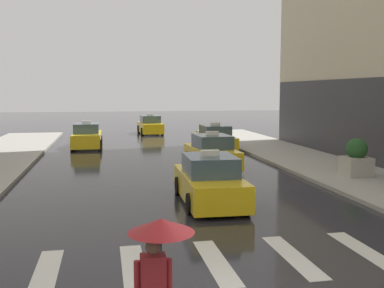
{
  "coord_description": "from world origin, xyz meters",
  "views": [
    {
      "loc": [
        -2.34,
        -6.37,
        3.72
      ],
      "look_at": [
        0.42,
        8.0,
        2.03
      ],
      "focal_mm": 42.58,
      "sensor_mm": 36.0,
      "label": 1
    }
  ],
  "objects_px": {
    "taxi_second": "(212,153)",
    "pedestrian_with_umbrella": "(158,248)",
    "taxi_fourth": "(87,137)",
    "taxi_fifth": "(150,126)",
    "planter_mid_block": "(356,159)",
    "taxi_lead": "(209,182)",
    "taxi_third": "(215,139)"
  },
  "relations": [
    {
      "from": "taxi_fifth",
      "to": "planter_mid_block",
      "type": "xyz_separation_m",
      "value": [
        6.57,
        -22.6,
        0.15
      ]
    },
    {
      "from": "taxi_fifth",
      "to": "planter_mid_block",
      "type": "bearing_deg",
      "value": -73.8
    },
    {
      "from": "taxi_second",
      "to": "planter_mid_block",
      "type": "height_order",
      "value": "taxi_second"
    },
    {
      "from": "taxi_second",
      "to": "pedestrian_with_umbrella",
      "type": "bearing_deg",
      "value": -106.06
    },
    {
      "from": "planter_mid_block",
      "to": "taxi_fourth",
      "type": "bearing_deg",
      "value": 131.01
    },
    {
      "from": "taxi_third",
      "to": "pedestrian_with_umbrella",
      "type": "xyz_separation_m",
      "value": [
        -6.07,
        -21.45,
        0.79
      ]
    },
    {
      "from": "taxi_fifth",
      "to": "planter_mid_block",
      "type": "height_order",
      "value": "taxi_fifth"
    },
    {
      "from": "taxi_fourth",
      "to": "taxi_fifth",
      "type": "height_order",
      "value": "same"
    },
    {
      "from": "taxi_lead",
      "to": "taxi_fifth",
      "type": "distance_m",
      "value": 25.51
    },
    {
      "from": "taxi_third",
      "to": "taxi_fifth",
      "type": "relative_size",
      "value": 0.99
    },
    {
      "from": "taxi_fifth",
      "to": "pedestrian_with_umbrella",
      "type": "xyz_separation_m",
      "value": [
        -3.22,
        -33.87,
        0.79
      ]
    },
    {
      "from": "pedestrian_with_umbrella",
      "to": "planter_mid_block",
      "type": "xyz_separation_m",
      "value": [
        9.79,
        11.27,
        -0.64
      ]
    },
    {
      "from": "taxi_fourth",
      "to": "planter_mid_block",
      "type": "xyz_separation_m",
      "value": [
        11.69,
        -13.44,
        0.15
      ]
    },
    {
      "from": "pedestrian_with_umbrella",
      "to": "planter_mid_block",
      "type": "height_order",
      "value": "pedestrian_with_umbrella"
    },
    {
      "from": "taxi_second",
      "to": "taxi_fourth",
      "type": "bearing_deg",
      "value": 123.95
    },
    {
      "from": "taxi_second",
      "to": "taxi_fourth",
      "type": "distance_m",
      "value": 11.31
    },
    {
      "from": "taxi_fifth",
      "to": "taxi_second",
      "type": "bearing_deg",
      "value": -86.31
    },
    {
      "from": "taxi_fifth",
      "to": "pedestrian_with_umbrella",
      "type": "bearing_deg",
      "value": -95.43
    },
    {
      "from": "taxi_lead",
      "to": "taxi_fifth",
      "type": "bearing_deg",
      "value": 88.81
    },
    {
      "from": "taxi_fifth",
      "to": "pedestrian_with_umbrella",
      "type": "relative_size",
      "value": 2.37
    },
    {
      "from": "taxi_fourth",
      "to": "taxi_fifth",
      "type": "bearing_deg",
      "value": 60.8
    },
    {
      "from": "taxi_fourth",
      "to": "planter_mid_block",
      "type": "relative_size",
      "value": 2.85
    },
    {
      "from": "pedestrian_with_umbrella",
      "to": "taxi_third",
      "type": "bearing_deg",
      "value": 74.21
    },
    {
      "from": "pedestrian_with_umbrella",
      "to": "taxi_fourth",
      "type": "bearing_deg",
      "value": 94.4
    },
    {
      "from": "taxi_second",
      "to": "taxi_fifth",
      "type": "xyz_separation_m",
      "value": [
        -1.2,
        18.54,
        0.0
      ]
    },
    {
      "from": "taxi_fourth",
      "to": "taxi_fifth",
      "type": "relative_size",
      "value": 0.99
    },
    {
      "from": "taxi_lead",
      "to": "taxi_second",
      "type": "distance_m",
      "value": 7.18
    },
    {
      "from": "taxi_lead",
      "to": "pedestrian_with_umbrella",
      "type": "bearing_deg",
      "value": -107.81
    },
    {
      "from": "taxi_fourth",
      "to": "taxi_fifth",
      "type": "xyz_separation_m",
      "value": [
        5.12,
        9.16,
        0.0
      ]
    },
    {
      "from": "taxi_third",
      "to": "taxi_fifth",
      "type": "height_order",
      "value": "same"
    },
    {
      "from": "taxi_third",
      "to": "pedestrian_with_umbrella",
      "type": "height_order",
      "value": "pedestrian_with_umbrella"
    },
    {
      "from": "taxi_fourth",
      "to": "pedestrian_with_umbrella",
      "type": "bearing_deg",
      "value": -85.6
    }
  ]
}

